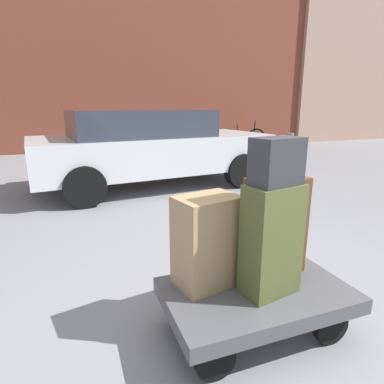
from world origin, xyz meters
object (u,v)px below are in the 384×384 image
at_px(suitcase_olive_rear_right, 271,240).
at_px(luggage_cart, 256,298).
at_px(duffel_bag_charcoal_topmost_pile, 277,162).
at_px(bollard_kerb_near, 184,147).
at_px(suitcase_brown_center, 275,226).
at_px(bollard_corner, 290,142).
at_px(suitcase_tan_front_left, 207,241).
at_px(bollard_kerb_far, 258,144).
at_px(parked_car, 150,146).
at_px(bollard_kerb_mid, 228,145).
at_px(bicycle_leaning, 242,138).

bearing_deg(suitcase_olive_rear_right, luggage_cart, 119.86).
distance_m(luggage_cart, duffel_bag_charcoal_topmost_pile, 0.92).
bearing_deg(duffel_bag_charcoal_topmost_pile, bollard_kerb_near, 62.88).
distance_m(suitcase_brown_center, bollard_corner, 9.24).
relative_size(suitcase_tan_front_left, bollard_kerb_far, 0.97).
bearing_deg(duffel_bag_charcoal_topmost_pile, suitcase_olive_rear_right, 0.00).
xyz_separation_m(luggage_cart, bollard_kerb_near, (2.09, 7.48, 0.04)).
bearing_deg(parked_car, bollard_corner, 29.59).
height_order(duffel_bag_charcoal_topmost_pile, parked_car, parked_car).
relative_size(suitcase_brown_center, bollard_kerb_mid, 1.11).
height_order(suitcase_brown_center, bollard_kerb_far, suitcase_brown_center).
bearing_deg(suitcase_tan_front_left, bollard_kerb_far, 43.25).
height_order(bicycle_leaning, bollard_corner, bicycle_leaning).
bearing_deg(parked_car, bicycle_leaning, 44.79).
relative_size(suitcase_olive_rear_right, bollard_kerb_far, 1.13).
distance_m(parked_car, bollard_corner, 6.35).
bearing_deg(suitcase_olive_rear_right, bollard_corner, 41.77).
relative_size(suitcase_olive_rear_right, parked_car, 0.16).
bearing_deg(bicycle_leaning, bollard_kerb_far, -94.95).
height_order(bollard_kerb_near, bollard_corner, same).
bearing_deg(duffel_bag_charcoal_topmost_pile, parked_car, 74.13).
bearing_deg(duffel_bag_charcoal_topmost_pile, bollard_kerb_mid, 53.01).
bearing_deg(parked_car, duffel_bag_charcoal_topmost_pile, -93.90).
xyz_separation_m(bicycle_leaning, bollard_corner, (1.12, -1.23, -0.06)).
xyz_separation_m(suitcase_tan_front_left, suitcase_brown_center, (0.51, -0.01, 0.04)).
bearing_deg(duffel_bag_charcoal_topmost_pile, suitcase_tan_front_left, 132.99).
distance_m(parked_car, bollard_kerb_near, 3.61).
xyz_separation_m(luggage_cart, suitcase_brown_center, (0.23, 0.16, 0.41)).
relative_size(suitcase_olive_rear_right, bollard_kerb_near, 1.13).
relative_size(duffel_bag_charcoal_topmost_pile, bollard_corner, 0.48).
distance_m(bicycle_leaning, bollard_kerb_near, 2.93).
distance_m(duffel_bag_charcoal_topmost_pile, bollard_kerb_mid, 8.36).
height_order(suitcase_brown_center, parked_car, parked_car).
bearing_deg(suitcase_olive_rear_right, bollard_kerb_mid, 54.37).
relative_size(bicycle_leaning, bollard_corner, 2.81).
bearing_deg(suitcase_olive_rear_right, suitcase_brown_center, 40.62).
height_order(suitcase_brown_center, bollard_kerb_near, suitcase_brown_center).
relative_size(luggage_cart, bicycle_leaning, 0.69).
relative_size(suitcase_brown_center, bollard_corner, 1.11).
relative_size(suitcase_olive_rear_right, duffel_bag_charcoal_topmost_pile, 2.36).
height_order(suitcase_brown_center, bollard_kerb_mid, suitcase_brown_center).
relative_size(suitcase_olive_rear_right, bollard_corner, 1.13).
relative_size(bollard_kerb_mid, bollard_kerb_far, 1.00).
xyz_separation_m(luggage_cart, bollard_kerb_far, (4.64, 7.48, 0.04)).
height_order(bollard_kerb_mid, bollard_kerb_far, same).
bearing_deg(bollard_corner, suitcase_olive_rear_right, -127.62).
height_order(bollard_kerb_mid, bollard_corner, same).
xyz_separation_m(parked_car, bollard_kerb_far, (4.29, 3.13, -0.45)).
relative_size(luggage_cart, bollard_kerb_near, 1.94).
distance_m(parked_car, bollard_kerb_mid, 4.51).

